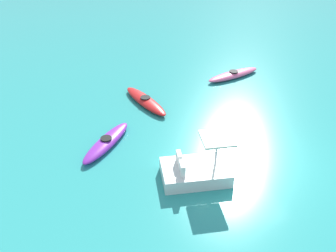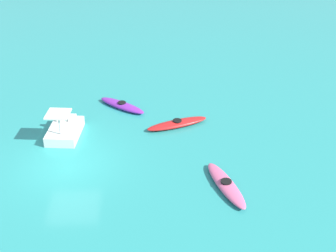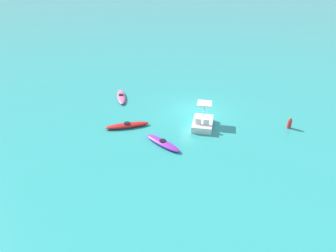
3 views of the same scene
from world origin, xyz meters
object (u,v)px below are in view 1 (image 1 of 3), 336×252
object	(u,v)px
pedal_boat_white	(196,170)
kayak_red	(145,101)
kayak_pink	(233,75)
kayak_purple	(107,142)

from	to	relation	value
pedal_boat_white	kayak_red	bearing A→B (deg)	7.06
kayak_red	pedal_boat_white	size ratio (longest dim) A/B	1.34
kayak_red	kayak_pink	xyz separation A→B (m)	(1.79, -5.31, 0.00)
kayak_pink	kayak_red	bearing A→B (deg)	108.59
kayak_purple	pedal_boat_white	bearing A→B (deg)	-133.59
kayak_pink	pedal_boat_white	xyz separation A→B (m)	(-7.56, 4.59, 0.17)
kayak_pink	kayak_purple	distance (m)	8.90
kayak_red	kayak_purple	size ratio (longest dim) A/B	1.18
kayak_purple	pedal_boat_white	distance (m)	4.01
kayak_pink	kayak_purple	world-z (taller)	same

